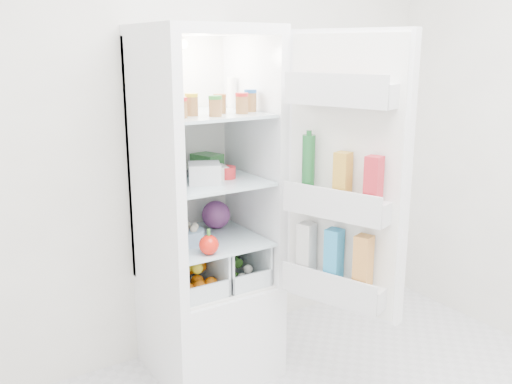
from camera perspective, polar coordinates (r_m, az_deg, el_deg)
room_walls at (r=1.97m, az=17.05°, el=10.65°), size 3.02×3.02×2.61m
refrigerator at (r=3.02m, az=-5.26°, el=-5.72°), size 0.60×0.60×1.80m
shelf_low at (r=2.94m, az=-4.73°, el=-4.71°), size 0.49×0.53×0.01m
shelf_mid at (r=2.86m, az=-4.85°, el=1.18°), size 0.49×0.53×0.02m
shelf_top at (r=2.80m, az=-4.99°, el=7.77°), size 0.49×0.53×0.02m
crisper_left at (r=2.94m, az=-6.80°, el=-7.51°), size 0.23×0.46×0.22m
crisper_right at (r=3.04m, az=-2.63°, el=-6.62°), size 0.23×0.46×0.22m
condiment_jars at (r=2.71m, az=-4.63°, el=8.63°), size 0.46×0.32×0.08m
squeeze_bottle at (r=3.00m, az=-2.44°, el=9.90°), size 0.05×0.05×0.16m
tub_white at (r=2.76m, az=-5.18°, el=1.89°), size 0.20×0.20×0.10m
tub_cream at (r=2.85m, az=-4.10°, el=1.98°), size 0.13×0.13×0.06m
tin_red at (r=2.85m, az=-2.95°, el=1.97°), size 0.11×0.11×0.06m
foil_tray at (r=2.89m, az=-8.79°, el=1.79°), size 0.19×0.16×0.04m
tub_green at (r=3.06m, az=-4.91°, el=3.03°), size 0.15×0.18×0.09m
red_cabbage at (r=3.06m, az=-4.02°, el=-2.28°), size 0.15×0.15×0.15m
bell_pepper at (r=2.70m, az=-4.74°, el=-5.29°), size 0.09×0.09×0.09m
mushroom_bowl at (r=2.85m, az=-6.75°, el=-4.48°), size 0.18×0.18×0.07m
citrus_pile at (r=2.93m, az=-6.54°, el=-8.18°), size 0.20×0.31×0.16m
veg_pile at (r=3.06m, az=-2.52°, el=-7.44°), size 0.16×0.30×0.10m
fridge_door at (r=2.62m, az=8.70°, el=0.85°), size 0.34×0.59×1.30m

